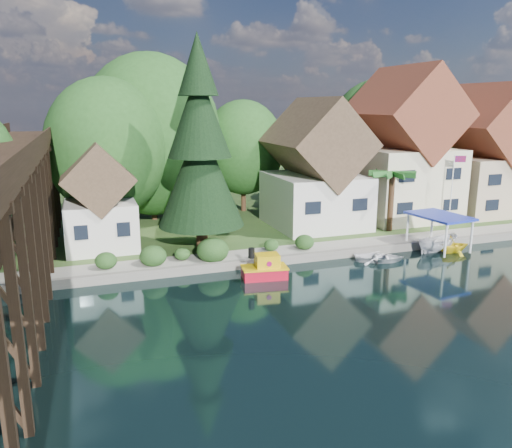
% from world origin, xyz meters
% --- Properties ---
extents(ground, '(140.00, 140.00, 0.00)m').
position_xyz_m(ground, '(0.00, 0.00, 0.00)').
color(ground, black).
rests_on(ground, ground).
extents(bank, '(140.00, 52.00, 0.50)m').
position_xyz_m(bank, '(0.00, 34.00, 0.25)').
color(bank, '#294B1E').
rests_on(bank, ground).
extents(seawall, '(60.00, 0.40, 0.62)m').
position_xyz_m(seawall, '(4.00, 8.00, 0.31)').
color(seawall, slate).
rests_on(seawall, ground).
extents(promenade, '(50.00, 2.60, 0.06)m').
position_xyz_m(promenade, '(6.00, 9.30, 0.53)').
color(promenade, gray).
rests_on(promenade, bank).
extents(trestle_bridge, '(4.12, 44.18, 9.30)m').
position_xyz_m(trestle_bridge, '(-16.00, 5.17, 5.35)').
color(trestle_bridge, black).
rests_on(trestle_bridge, ground).
extents(house_left, '(7.64, 8.64, 11.02)m').
position_xyz_m(house_left, '(7.00, 16.00, 5.14)').
color(house_left, silver).
rests_on(house_left, bank).
extents(house_center, '(8.65, 9.18, 13.89)m').
position_xyz_m(house_center, '(16.00, 16.50, 6.42)').
color(house_center, beige).
rests_on(house_center, bank).
extents(house_right, '(8.15, 8.64, 12.45)m').
position_xyz_m(house_right, '(25.00, 16.00, 5.78)').
color(house_right, tan).
rests_on(house_right, bank).
extents(shed, '(5.09, 5.40, 7.85)m').
position_xyz_m(shed, '(-11.00, 14.50, 3.83)').
color(shed, silver).
rests_on(shed, bank).
extents(bg_trees, '(49.90, 13.30, 10.57)m').
position_xyz_m(bg_trees, '(1.00, 21.25, 7.29)').
color(bg_trees, '#382314').
rests_on(bg_trees, bank).
extents(shrubs, '(15.76, 2.47, 1.70)m').
position_xyz_m(shrubs, '(-4.60, 9.26, 1.23)').
color(shrubs, '#193A15').
rests_on(shrubs, bank).
extents(conifer, '(6.16, 6.16, 15.16)m').
position_xyz_m(conifer, '(-4.10, 11.78, 7.80)').
color(conifer, '#382314').
rests_on(conifer, bank).
extents(palm_tree, '(4.74, 4.74, 5.36)m').
position_xyz_m(palm_tree, '(12.13, 12.11, 5.18)').
color(palm_tree, '#382314').
rests_on(palm_tree, bank).
extents(flagpole, '(0.94, 0.39, 6.33)m').
position_xyz_m(flagpole, '(17.50, 11.09, 4.38)').
color(flagpole, white).
rests_on(flagpole, bank).
extents(tugboat, '(3.09, 1.97, 2.10)m').
position_xyz_m(tugboat, '(-1.40, 5.72, 0.63)').
color(tugboat, red).
rests_on(tugboat, ground).
extents(boat_white_a, '(4.16, 3.66, 0.72)m').
position_xyz_m(boat_white_a, '(7.53, 6.43, 0.36)').
color(boat_white_a, white).
rests_on(boat_white_a, ground).
extents(boat_canopy, '(3.73, 4.77, 2.88)m').
position_xyz_m(boat_canopy, '(12.94, 6.97, 1.24)').
color(boat_canopy, silver).
rests_on(boat_canopy, ground).
extents(boat_yellow, '(2.96, 2.64, 1.41)m').
position_xyz_m(boat_yellow, '(13.88, 6.48, 0.70)').
color(boat_yellow, yellow).
rests_on(boat_yellow, ground).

